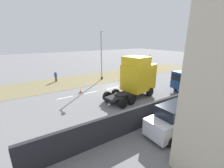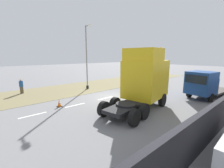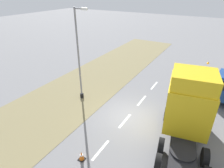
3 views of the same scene
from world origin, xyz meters
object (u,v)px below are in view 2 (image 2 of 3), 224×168
(flatbed_truck, at_px, (203,84))
(pedestrian, at_px, (21,87))
(lorry_cab, at_px, (144,78))
(traffic_cone_lead, at_px, (59,103))
(lamp_post, at_px, (87,60))

(flatbed_truck, xyz_separation_m, pedestrian, (-13.65, -12.43, -0.62))
(lorry_cab, distance_m, flatbed_truck, 6.51)
(flatbed_truck, bearing_deg, pedestrian, 49.07)
(pedestrian, bearing_deg, traffic_cone_lead, 10.94)
(flatbed_truck, height_order, traffic_cone_lead, flatbed_truck)
(lamp_post, bearing_deg, pedestrian, -112.49)
(lorry_cab, bearing_deg, flatbed_truck, 58.34)
(lamp_post, relative_size, traffic_cone_lead, 12.89)
(flatbed_truck, bearing_deg, lorry_cab, 75.48)
(lorry_cab, bearing_deg, pedestrian, -160.80)
(lorry_cab, xyz_separation_m, lamp_post, (-8.57, 0.20, 1.21))
(lamp_post, bearing_deg, traffic_cone_lead, -52.01)
(lamp_post, bearing_deg, lorry_cab, -1.36)
(lamp_post, xyz_separation_m, pedestrian, (-2.74, -6.63, -2.72))
(traffic_cone_lead, bearing_deg, lorry_cab, 48.99)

